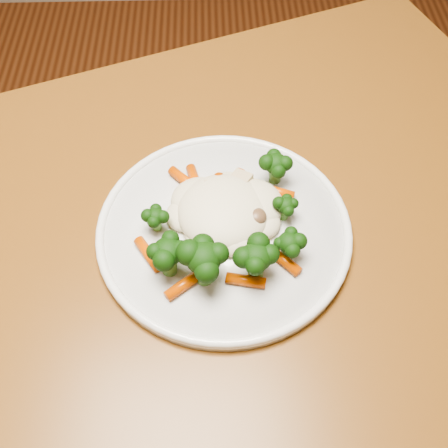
% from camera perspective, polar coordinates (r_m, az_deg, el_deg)
% --- Properties ---
extents(dining_table, '(1.32, 1.11, 0.75)m').
position_cam_1_polar(dining_table, '(0.71, -6.89, -10.63)').
color(dining_table, brown).
rests_on(dining_table, ground).
extents(plate, '(0.29, 0.29, 0.01)m').
position_cam_1_polar(plate, '(0.64, 0.00, -0.73)').
color(plate, white).
rests_on(plate, dining_table).
extents(meal, '(0.19, 0.19, 0.05)m').
position_cam_1_polar(meal, '(0.61, 0.09, 0.09)').
color(meal, beige).
rests_on(meal, plate).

